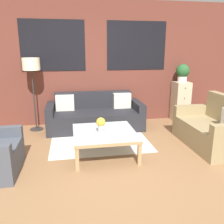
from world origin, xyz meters
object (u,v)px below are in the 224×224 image
at_px(floor_lamp, 31,68).
at_px(drawer_cabinet, 180,101).
at_px(settee_vintage, 213,130).
at_px(potted_plant, 183,72).
at_px(coffee_table, 104,134).
at_px(couch_dark, 95,116).
at_px(flower_vase, 101,124).

height_order(floor_lamp, drawer_cabinet, floor_lamp).
height_order(settee_vintage, potted_plant, potted_plant).
bearing_deg(coffee_table, drawer_cabinet, 37.50).
bearing_deg(couch_dark, coffee_table, -89.95).
xyz_separation_m(couch_dark, flower_vase, (-0.06, -1.45, 0.28)).
bearing_deg(potted_plant, coffee_table, -142.50).
xyz_separation_m(floor_lamp, drawer_cabinet, (3.43, 0.11, -0.86)).
height_order(couch_dark, coffee_table, couch_dark).
bearing_deg(floor_lamp, flower_vase, -51.59).
relative_size(floor_lamp, potted_plant, 3.67).
distance_m(couch_dark, flower_vase, 1.48).
bearing_deg(potted_plant, settee_vintage, -94.79).
bearing_deg(settee_vintage, potted_plant, 85.21).
relative_size(drawer_cabinet, flower_vase, 3.88).
relative_size(couch_dark, coffee_table, 2.05).
distance_m(settee_vintage, floor_lamp, 3.77).
bearing_deg(floor_lamp, potted_plant, 1.77).
xyz_separation_m(couch_dark, settee_vintage, (2.00, -1.40, 0.03)).
xyz_separation_m(couch_dark, coffee_table, (0.00, -1.43, 0.08)).
distance_m(coffee_table, potted_plant, 2.82).
bearing_deg(settee_vintage, floor_lamp, 155.38).
bearing_deg(settee_vintage, couch_dark, 144.94).
relative_size(drawer_cabinet, potted_plant, 2.27).
relative_size(coffee_table, floor_lamp, 0.65).
distance_m(coffee_table, floor_lamp, 2.24).
bearing_deg(potted_plant, floor_lamp, -178.23).
distance_m(settee_vintage, coffee_table, 2.00).
bearing_deg(couch_dark, floor_lamp, 175.33).
relative_size(couch_dark, flower_vase, 8.38).
height_order(floor_lamp, flower_vase, floor_lamp).
bearing_deg(settee_vintage, flower_vase, -178.61).
bearing_deg(couch_dark, flower_vase, -92.30).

